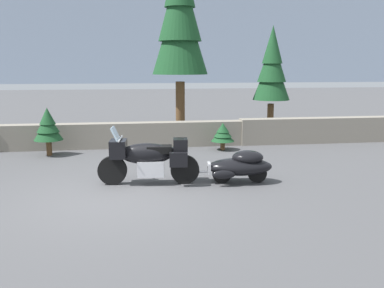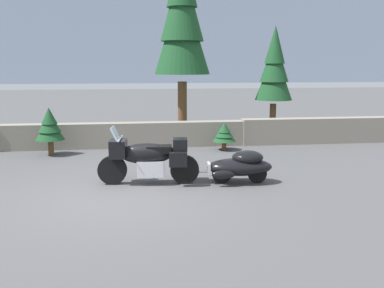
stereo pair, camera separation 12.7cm
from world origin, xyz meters
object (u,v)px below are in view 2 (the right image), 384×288
Objects in this scene: car_shaped_trailer at (240,166)px; pine_tree_tall at (182,14)px; touring_motorcycle at (148,157)px; pine_tree_secondary at (274,67)px.

car_shaped_trailer is 7.80m from pine_tree_tall.
car_shaped_trailer is (2.10, -0.19, -0.21)m from touring_motorcycle.
touring_motorcycle is 2.12m from car_shaped_trailer.
pine_tree_tall reaches higher than car_shaped_trailer.
touring_motorcycle is at bearing -103.05° from pine_tree_tall.
pine_tree_tall is (1.49, 6.41, 3.89)m from touring_motorcycle.
car_shaped_trailer is at bearing -84.69° from pine_tree_tall.
car_shaped_trailer is at bearing -5.29° from touring_motorcycle.
pine_tree_tall reaches higher than pine_tree_secondary.
pine_tree_secondary is at bearing 0.95° from pine_tree_tall.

